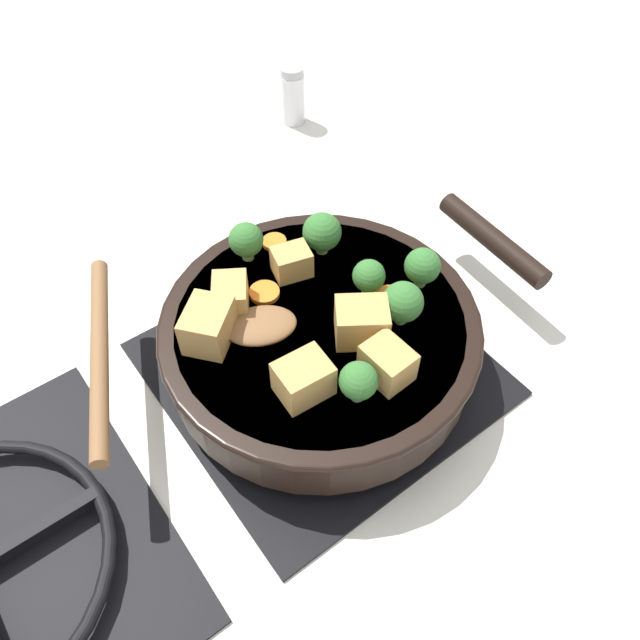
{
  "coord_description": "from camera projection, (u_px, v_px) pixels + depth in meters",
  "views": [
    {
      "loc": [
        -0.3,
        0.23,
        0.54
      ],
      "look_at": [
        0.0,
        0.0,
        0.08
      ],
      "focal_mm": 35.0,
      "sensor_mm": 36.0,
      "label": 1
    }
  ],
  "objects": [
    {
      "name": "tofu_cube_front_piece",
      "position": [
        230.0,
        296.0,
        0.59
      ],
      "size": [
        0.05,
        0.05,
        0.03
      ],
      "primitive_type": "cube",
      "rotation": [
        0.0,
        0.0,
        5.71
      ],
      "color": "tan",
      "rests_on": "skillet_pan"
    },
    {
      "name": "salt_shaker",
      "position": [
        293.0,
        95.0,
        0.92
      ],
      "size": [
        0.04,
        0.04,
        0.09
      ],
      "color": "white",
      "rests_on": "ground_plane"
    },
    {
      "name": "broccoli_floret_south_cluster",
      "position": [
        368.0,
        276.0,
        0.6
      ],
      "size": [
        0.03,
        0.03,
        0.04
      ],
      "color": "#709956",
      "rests_on": "skillet_pan"
    },
    {
      "name": "front_burner_grate",
      "position": [
        320.0,
        363.0,
        0.65
      ],
      "size": [
        0.31,
        0.31,
        0.03
      ],
      "color": "black",
      "rests_on": "ground_plane"
    },
    {
      "name": "carrot_slice_orange_thin",
      "position": [
        264.0,
        293.0,
        0.61
      ],
      "size": [
        0.03,
        0.03,
        0.01
      ],
      "primitive_type": "cylinder",
      "color": "orange",
      "rests_on": "skillet_pan"
    },
    {
      "name": "carrot_slice_near_center",
      "position": [
        389.0,
        299.0,
        0.61
      ],
      "size": [
        0.03,
        0.03,
        0.01
      ],
      "primitive_type": "cylinder",
      "color": "orange",
      "rests_on": "skillet_pan"
    },
    {
      "name": "broccoli_floret_east_rim",
      "position": [
        358.0,
        381.0,
        0.52
      ],
      "size": [
        0.03,
        0.03,
        0.04
      ],
      "color": "#709956",
      "rests_on": "skillet_pan"
    },
    {
      "name": "broccoli_floret_west_rim",
      "position": [
        322.0,
        232.0,
        0.63
      ],
      "size": [
        0.04,
        0.04,
        0.05
      ],
      "color": "#709956",
      "rests_on": "skillet_pan"
    },
    {
      "name": "broccoli_floret_north_edge",
      "position": [
        403.0,
        302.0,
        0.57
      ],
      "size": [
        0.04,
        0.04,
        0.05
      ],
      "color": "#709956",
      "rests_on": "skillet_pan"
    },
    {
      "name": "wooden_spoon",
      "position": [
        172.0,
        340.0,
        0.57
      ],
      "size": [
        0.21,
        0.23,
        0.02
      ],
      "color": "brown",
      "rests_on": "skillet_pan"
    },
    {
      "name": "broccoli_floret_near_spoon",
      "position": [
        246.0,
        240.0,
        0.63
      ],
      "size": [
        0.04,
        0.04,
        0.04
      ],
      "color": "#709956",
      "rests_on": "skillet_pan"
    },
    {
      "name": "carrot_slice_edge_slice",
      "position": [
        274.0,
        242.0,
        0.66
      ],
      "size": [
        0.03,
        0.03,
        0.01
      ],
      "primitive_type": "cylinder",
      "color": "orange",
      "rests_on": "skillet_pan"
    },
    {
      "name": "tofu_cube_west_chunk",
      "position": [
        387.0,
        363.0,
        0.54
      ],
      "size": [
        0.04,
        0.04,
        0.03
      ],
      "primitive_type": "cube",
      "rotation": [
        0.0,
        0.0,
        0.05
      ],
      "color": "tan",
      "rests_on": "skillet_pan"
    },
    {
      "name": "skillet_pan",
      "position": [
        322.0,
        335.0,
        0.61
      ],
      "size": [
        0.31,
        0.4,
        0.06
      ],
      "color": "black",
      "rests_on": "front_burner_grate"
    },
    {
      "name": "tofu_cube_east_chunk",
      "position": [
        208.0,
        326.0,
        0.57
      ],
      "size": [
        0.06,
        0.06,
        0.04
      ],
      "primitive_type": "cube",
      "rotation": [
        0.0,
        0.0,
        2.26
      ],
      "color": "tan",
      "rests_on": "skillet_pan"
    },
    {
      "name": "broccoli_floret_center_top",
      "position": [
        422.0,
        266.0,
        0.61
      ],
      "size": [
        0.04,
        0.04,
        0.04
      ],
      "color": "#709956",
      "rests_on": "skillet_pan"
    },
    {
      "name": "ground_plane",
      "position": [
        320.0,
        370.0,
        0.66
      ],
      "size": [
        2.4,
        2.4,
        0.0
      ],
      "primitive_type": "plane",
      "color": "silver"
    },
    {
      "name": "tofu_cube_back_piece",
      "position": [
        303.0,
        379.0,
        0.53
      ],
      "size": [
        0.04,
        0.05,
        0.04
      ],
      "primitive_type": "cube",
      "rotation": [
        0.0,
        0.0,
        4.64
      ],
      "color": "tan",
      "rests_on": "skillet_pan"
    },
    {
      "name": "tofu_cube_center_large",
      "position": [
        292.0,
        262.0,
        0.62
      ],
      "size": [
        0.04,
        0.04,
        0.03
      ],
      "primitive_type": "cube",
      "rotation": [
        0.0,
        0.0,
        1.31
      ],
      "color": "tan",
      "rests_on": "skillet_pan"
    },
    {
      "name": "tofu_cube_near_handle",
      "position": [
        362.0,
        322.0,
        0.57
      ],
      "size": [
        0.06,
        0.06,
        0.04
      ],
      "primitive_type": "cube",
      "rotation": [
        0.0,
        0.0,
        0.97
      ],
      "color": "tan",
      "rests_on": "skillet_pan"
    }
  ]
}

